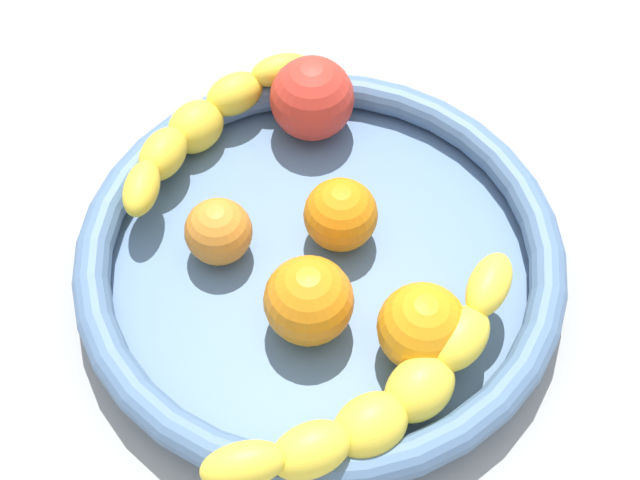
{
  "coord_description": "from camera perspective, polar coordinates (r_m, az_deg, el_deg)",
  "views": [
    {
      "loc": [
        26.57,
        -25.12,
        59.85
      ],
      "look_at": [
        0.0,
        0.0,
        7.6
      ],
      "focal_mm": 49.42,
      "sensor_mm": 36.0,
      "label": 1
    }
  ],
  "objects": [
    {
      "name": "kitchen_counter",
      "position": [
        0.69,
        -0.0,
        -2.91
      ],
      "size": [
        120.0,
        120.0,
        3.0
      ],
      "primitive_type": "cube",
      "color": "#9A9B99",
      "rests_on": "ground"
    },
    {
      "name": "fruit_bowl",
      "position": [
        0.66,
        -0.0,
        -1.19
      ],
      "size": [
        36.31,
        36.31,
        4.33
      ],
      "color": "#507098",
      "rests_on": "kitchen_counter"
    },
    {
      "name": "orange_mid_right",
      "position": [
        0.6,
        6.9,
        -5.42
      ],
      "size": [
        6.22,
        6.22,
        6.22
      ],
      "primitive_type": "sphere",
      "color": "orange",
      "rests_on": "fruit_bowl"
    },
    {
      "name": "tomato_red",
      "position": [
        0.72,
        -0.52,
        9.15
      ],
      "size": [
        6.9,
        6.9,
        6.9
      ],
      "primitive_type": "sphere",
      "color": "red",
      "rests_on": "fruit_bowl"
    },
    {
      "name": "orange_rear",
      "position": [
        0.65,
        -6.59,
        0.55
      ],
      "size": [
        5.06,
        5.06,
        5.06
      ],
      "primitive_type": "sphere",
      "color": "orange",
      "rests_on": "fruit_bowl"
    },
    {
      "name": "orange_front",
      "position": [
        0.61,
        -0.73,
        -3.95
      ],
      "size": [
        6.33,
        6.33,
        6.33
      ],
      "primitive_type": "sphere",
      "color": "orange",
      "rests_on": "fruit_bowl"
    },
    {
      "name": "banana_draped_left",
      "position": [
        0.72,
        -7.62,
        7.39
      ],
      "size": [
        8.31,
        21.51,
        4.98
      ],
      "color": "yellow",
      "rests_on": "fruit_bowl"
    },
    {
      "name": "orange_mid_left",
      "position": [
        0.65,
        1.35,
        1.65
      ],
      "size": [
        5.58,
        5.58,
        5.58
      ],
      "primitive_type": "sphere",
      "color": "orange",
      "rests_on": "fruit_bowl"
    },
    {
      "name": "banana_draped_right",
      "position": [
        0.57,
        4.45,
        -9.88
      ],
      "size": [
        7.96,
        26.4,
        5.27
      ],
      "color": "yellow",
      "rests_on": "fruit_bowl"
    }
  ]
}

